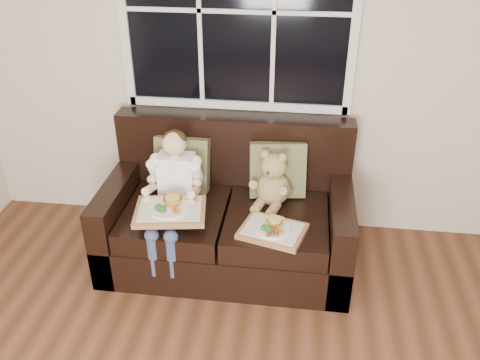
# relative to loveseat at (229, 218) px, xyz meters

# --- Properties ---
(room_walls) EXTENTS (4.52, 5.02, 2.71)m
(room_walls) POSITION_rel_loveseat_xyz_m (0.27, -2.02, 1.28)
(room_walls) COLOR beige
(room_walls) RESTS_ON ground
(window_back) EXTENTS (1.62, 0.04, 1.37)m
(window_back) POSITION_rel_loveseat_xyz_m (0.00, 0.46, 1.34)
(window_back) COLOR black
(window_back) RESTS_ON room_walls
(loveseat) EXTENTS (1.70, 0.92, 0.96)m
(loveseat) POSITION_rel_loveseat_xyz_m (0.00, 0.00, 0.00)
(loveseat) COLOR black
(loveseat) RESTS_ON ground
(pillow_left) EXTENTS (0.40, 0.19, 0.40)m
(pillow_left) POSITION_rel_loveseat_xyz_m (-0.35, 0.15, 0.34)
(pillow_left) COLOR brown
(pillow_left) RESTS_ON loveseat
(pillow_right) EXTENTS (0.41, 0.23, 0.40)m
(pillow_right) POSITION_rel_loveseat_xyz_m (0.33, 0.15, 0.34)
(pillow_right) COLOR brown
(pillow_right) RESTS_ON loveseat
(child) EXTENTS (0.36, 0.59, 0.81)m
(child) POSITION_rel_loveseat_xyz_m (-0.35, -0.12, 0.32)
(child) COLOR white
(child) RESTS_ON loveseat
(teddy_bear) EXTENTS (0.28, 0.34, 0.41)m
(teddy_bear) POSITION_rel_loveseat_xyz_m (0.31, 0.03, 0.30)
(teddy_bear) COLOR #9A7E51
(teddy_bear) RESTS_ON loveseat
(tray_left) EXTENTS (0.49, 0.40, 0.10)m
(tray_left) POSITION_rel_loveseat_xyz_m (-0.32, -0.34, 0.27)
(tray_left) COLOR #8C5D3F
(tray_left) RESTS_ON child
(tray_right) EXTENTS (0.46, 0.40, 0.09)m
(tray_right) POSITION_rel_loveseat_xyz_m (0.34, -0.33, 0.17)
(tray_right) COLOR #8C5D3F
(tray_right) RESTS_ON loveseat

